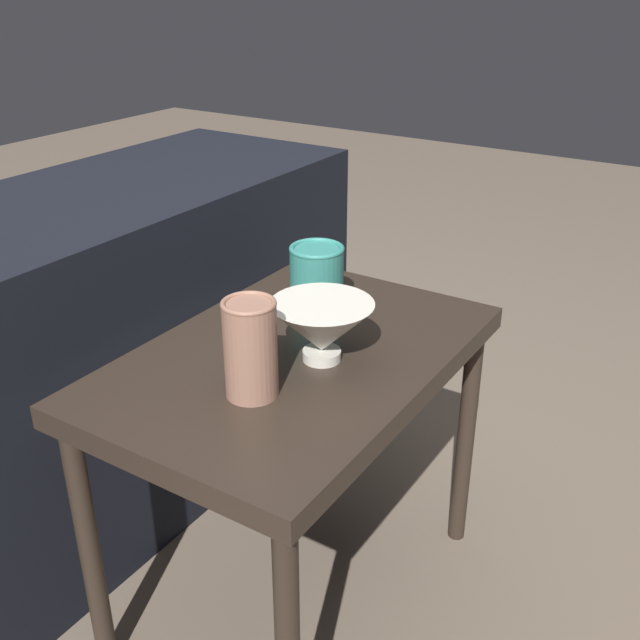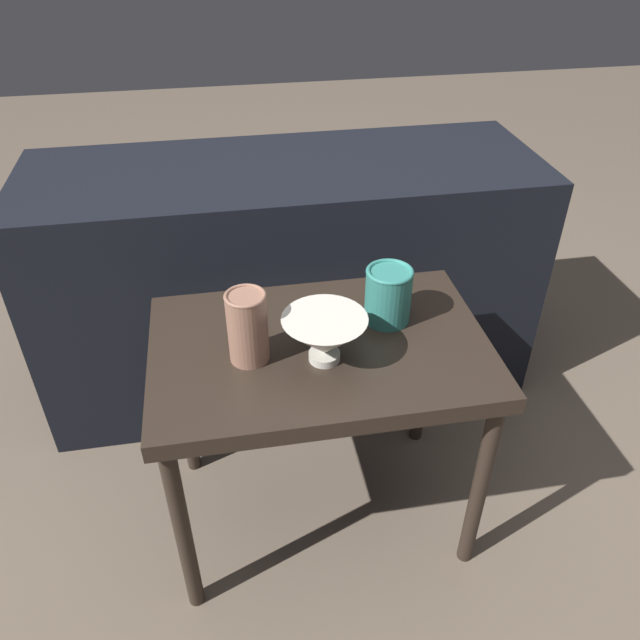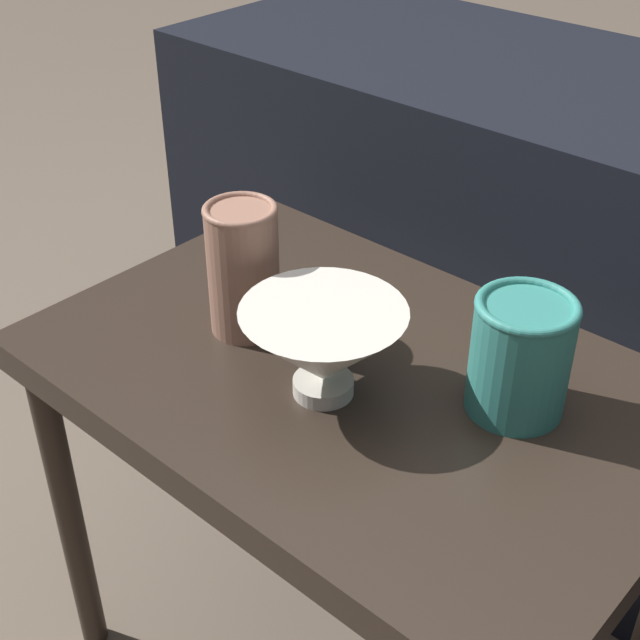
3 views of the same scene
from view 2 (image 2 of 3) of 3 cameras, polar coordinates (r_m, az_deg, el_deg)
The scene contains 6 objects.
ground_plane at distance 1.73m, azimuth -0.01°, elevation -16.73°, with size 8.00×8.00×0.00m, color #6B5B4C.
table at distance 1.37m, azimuth -0.02°, elevation -4.26°, with size 0.72×0.48×0.55m.
couch_backdrop at distance 1.90m, azimuth -3.01°, elevation 3.77°, with size 1.43×0.50×0.72m.
bowl at distance 1.25m, azimuth 0.47°, elevation -1.51°, with size 0.17×0.17×0.10m.
vase_textured_left at distance 1.25m, azimuth -6.64°, elevation -0.58°, with size 0.08×0.08×0.16m.
vase_colorful_right at distance 1.37m, azimuth 6.26°, elevation 2.36°, with size 0.10×0.10×0.13m.
Camera 2 is at (-0.18, -1.03, 1.38)m, focal length 35.00 mm.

